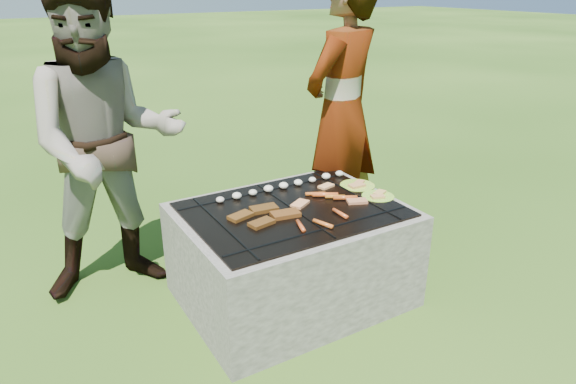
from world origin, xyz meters
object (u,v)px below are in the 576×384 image
Objects in this scene: bystander at (107,144)px; fire_pit at (292,257)px; plate_near at (378,196)px; plate_far at (357,186)px; cook at (342,112)px.

fire_pit is at bearing -32.17° from bystander.
plate_far is at bearing 90.52° from plate_near.
fire_pit is 5.16× the size of plate_near.
plate_near is at bearing 52.21° from cook.
plate_near is (0.56, -0.11, 0.33)m from fire_pit.
fire_pit is 0.66m from plate_near.
fire_pit is at bearing -169.96° from plate_far.
fire_pit is at bearing 169.03° from plate_near.
cook is at bearing 2.70° from bystander.
plate_near is (0.00, -0.21, -0.00)m from plate_far.
fire_pit is 1.30m from bystander.
fire_pit is 0.66× the size of cook.
bystander is at bearing 141.25° from fire_pit.
bystander reaches higher than plate_near.
plate_near is at bearing -10.97° from fire_pit.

